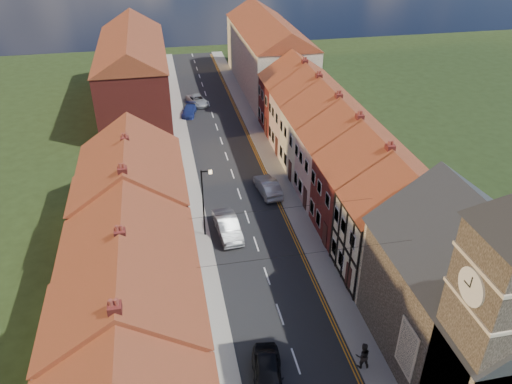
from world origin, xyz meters
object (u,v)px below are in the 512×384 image
at_px(car_mid, 227,226).
at_px(car_mid_b, 268,186).
at_px(car_near, 268,374).
at_px(car_far, 189,111).
at_px(lamppost, 204,199).
at_px(church, 483,297).
at_px(car_distant, 197,100).
at_px(pedestrian_right, 363,355).

relative_size(car_mid, car_mid_b, 1.06).
bearing_deg(car_mid_b, car_mid, 44.75).
distance_m(car_near, car_far, 41.71).
bearing_deg(lamppost, car_far, 88.04).
height_order(lamppost, car_mid, lamppost).
xyz_separation_m(church, car_distant, (-10.86, 46.68, -5.27)).
bearing_deg(church, car_mid, 124.64).
bearing_deg(car_mid_b, church, 100.72).
height_order(lamppost, pedestrian_right, lamppost).
height_order(car_far, car_distant, car_distant).
height_order(lamppost, car_far, lamppost).
xyz_separation_m(lamppost, car_distant, (2.31, 30.00, -2.93)).
relative_size(car_distant, pedestrian_right, 2.42).
bearing_deg(pedestrian_right, car_far, -73.36).
height_order(car_far, pedestrian_right, pedestrian_right).
height_order(car_distant, car_mid_b, car_mid_b).
bearing_deg(car_far, church, -61.43).
distance_m(car_near, pedestrian_right, 5.72).
height_order(car_far, car_mid_b, car_mid_b).
xyz_separation_m(church, car_mid, (-11.41, 16.51, -5.08)).
xyz_separation_m(church, lamppost, (-13.17, 16.68, -2.34)).
bearing_deg(car_far, car_near, -76.05).
bearing_deg(pedestrian_right, car_mid_b, -79.48).
distance_m(lamppost, car_distant, 30.23).
bearing_deg(pedestrian_right, car_distant, -75.79).
bearing_deg(car_distant, lamppost, -109.78).
bearing_deg(lamppost, car_mid_b, 40.88).
xyz_separation_m(church, car_mid_b, (-6.70, 22.27, -5.13)).
relative_size(lamppost, car_mid_b, 1.32).
height_order(car_near, car_mid_b, car_mid_b).
bearing_deg(pedestrian_right, car_mid, -61.44).
xyz_separation_m(car_far, pedestrian_right, (6.60, -41.75, 0.46)).
xyz_separation_m(car_distant, pedestrian_right, (5.20, -45.21, 0.42)).
bearing_deg(car_near, church, 0.77).
xyz_separation_m(car_mid, pedestrian_right, (5.75, -15.05, 0.23)).
bearing_deg(car_mid, car_mid_b, 45.70).
bearing_deg(car_mid, lamppost, 169.54).
distance_m(church, pedestrian_right, 7.60).
xyz_separation_m(lamppost, car_near, (1.80, -15.16, -2.81)).
xyz_separation_m(car_mid, car_mid_b, (4.70, 5.76, -0.05)).
bearing_deg(car_mid_b, car_far, -81.17).
bearing_deg(car_distant, pedestrian_right, -98.81).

